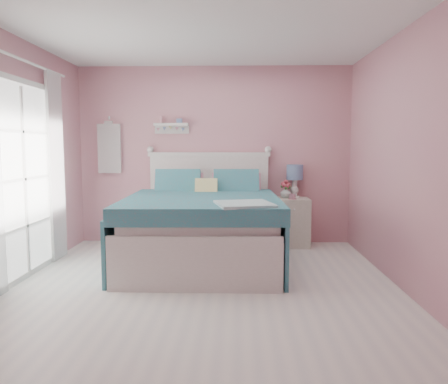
# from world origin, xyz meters

# --- Properties ---
(floor) EXTENTS (4.50, 4.50, 0.00)m
(floor) POSITION_xyz_m (0.00, 0.00, 0.00)
(floor) COLOR white
(floor) RESTS_ON ground
(room_shell) EXTENTS (4.50, 4.50, 4.50)m
(room_shell) POSITION_xyz_m (0.00, 0.00, 1.58)
(room_shell) COLOR #C27B8F
(room_shell) RESTS_ON floor
(bed) EXTENTS (1.87, 2.34, 1.35)m
(bed) POSITION_xyz_m (-0.08, 1.09, 0.43)
(bed) COLOR silver
(bed) RESTS_ON floor
(nightstand) EXTENTS (0.48, 0.47, 0.69)m
(nightstand) POSITION_xyz_m (1.13, 1.99, 0.35)
(nightstand) COLOR beige
(nightstand) RESTS_ON floor
(table_lamp) EXTENTS (0.24, 0.24, 0.48)m
(table_lamp) POSITION_xyz_m (1.18, 2.10, 1.02)
(table_lamp) COLOR white
(table_lamp) RESTS_ON nightstand
(vase) EXTENTS (0.17, 0.17, 0.16)m
(vase) POSITION_xyz_m (1.04, 2.04, 0.77)
(vase) COLOR silver
(vase) RESTS_ON nightstand
(teacup) EXTENTS (0.10, 0.10, 0.07)m
(teacup) POSITION_xyz_m (1.12, 1.88, 0.73)
(teacup) COLOR #BF8095
(teacup) RESTS_ON nightstand
(roses) EXTENTS (0.14, 0.11, 0.12)m
(roses) POSITION_xyz_m (1.04, 2.04, 0.89)
(roses) COLOR #C24252
(roses) RESTS_ON vase
(wall_shelf) EXTENTS (0.50, 0.15, 0.25)m
(wall_shelf) POSITION_xyz_m (-0.63, 2.19, 1.73)
(wall_shelf) COLOR silver
(wall_shelf) RESTS_ON room_shell
(hanging_dress) EXTENTS (0.34, 0.03, 0.72)m
(hanging_dress) POSITION_xyz_m (-1.55, 2.18, 1.40)
(hanging_dress) COLOR white
(hanging_dress) RESTS_ON room_shell
(french_door) EXTENTS (0.04, 1.32, 2.16)m
(french_door) POSITION_xyz_m (-1.97, 0.40, 1.07)
(french_door) COLOR silver
(french_door) RESTS_ON floor
(curtain_far) EXTENTS (0.04, 0.40, 2.32)m
(curtain_far) POSITION_xyz_m (-1.92, 1.14, 1.18)
(curtain_far) COLOR white
(curtain_far) RESTS_ON floor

